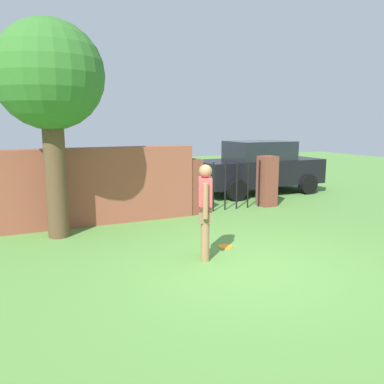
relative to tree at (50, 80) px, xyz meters
The scene contains 7 objects.
ground_plane 5.04m from the tree, 51.43° to the right, with size 40.00×40.00×0.00m, color #568C3D.
brick_wall 2.55m from the tree, 37.89° to the left, with size 4.52×0.50×1.75m, color brown.
tree is the anchor object (origin of this frame).
person 3.91m from the tree, 49.09° to the right, with size 0.35×0.50×1.62m.
fence_gate 5.15m from the tree, ahead, with size 2.76×0.44×1.40m.
car 7.44m from the tree, 21.30° to the left, with size 4.21×1.95×1.72m.
frisbee_orange 4.61m from the tree, 36.44° to the right, with size 0.27×0.27×0.02m, color orange.
Camera 1 is at (-3.23, -5.06, 2.28)m, focal length 36.58 mm.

